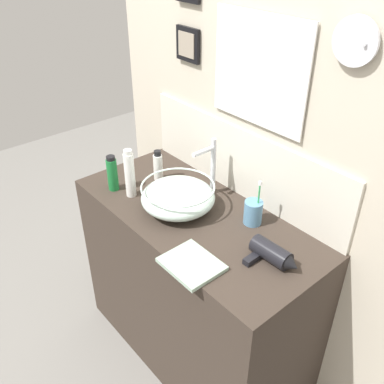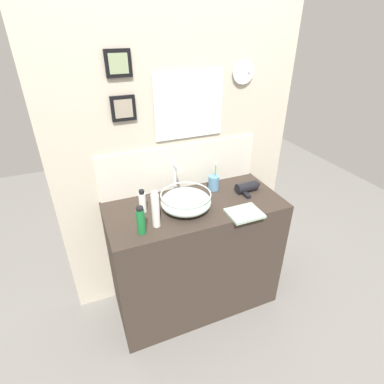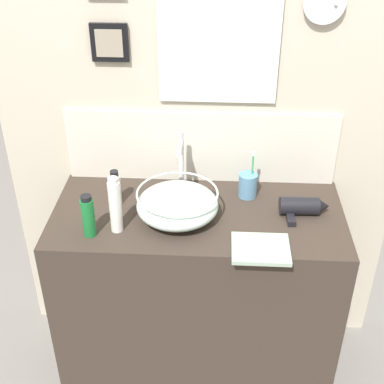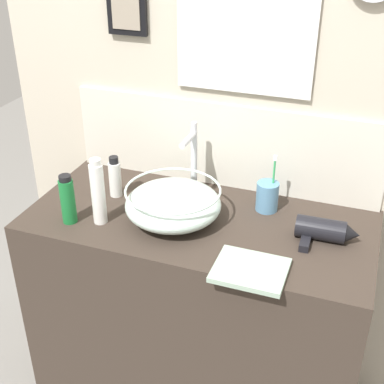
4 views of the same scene
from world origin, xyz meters
name	(u,v)px [view 2 (image 2 of 4)]	position (x,y,z in m)	size (l,w,h in m)	color
ground_plane	(195,297)	(0.00, 0.00, 0.00)	(6.00, 6.00, 0.00)	gray
vanity_counter	(195,256)	(0.00, 0.00, 0.44)	(1.17, 0.54, 0.89)	#382D26
back_panel	(179,149)	(0.00, 0.30, 1.17)	(1.71, 0.10, 2.34)	beige
glass_bowl_sink	(186,201)	(-0.08, -0.03, 0.95)	(0.32, 0.32, 0.12)	silver
faucet	(175,175)	(-0.08, 0.16, 1.05)	(0.02, 0.13, 0.27)	silver
hair_drier	(248,187)	(0.42, 0.02, 0.92)	(0.20, 0.14, 0.07)	black
toothbrush_cup	(214,183)	(0.20, 0.14, 0.94)	(0.08, 0.08, 0.21)	#598CB2
lotion_bottle	(142,202)	(-0.34, 0.05, 0.96)	(0.04, 0.04, 0.15)	white
shampoo_bottle	(141,221)	(-0.40, -0.16, 0.97)	(0.05, 0.05, 0.17)	#197233
soap_dispenser	(156,210)	(-0.30, -0.13, 1.00)	(0.05, 0.05, 0.23)	white
hand_towel	(244,213)	(0.24, -0.22, 0.90)	(0.21, 0.17, 0.02)	#99B29E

